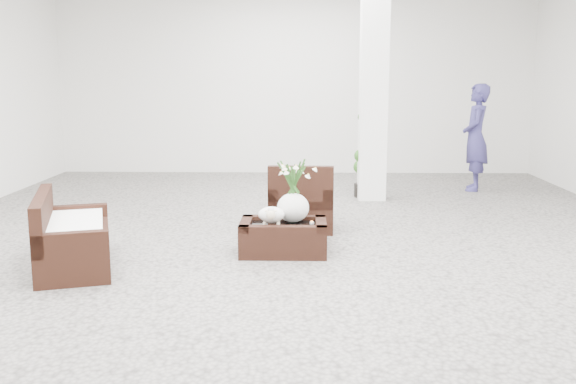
{
  "coord_description": "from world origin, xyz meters",
  "views": [
    {
      "loc": [
        0.16,
        -6.87,
        1.84
      ],
      "look_at": [
        0.0,
        -0.1,
        0.62
      ],
      "focal_mm": 40.13,
      "sensor_mm": 36.0,
      "label": 1
    }
  ],
  "objects_px": {
    "coffee_table": "(283,239)",
    "armchair": "(302,196)",
    "loveseat": "(73,230)",
    "topiary": "(365,156)"
  },
  "relations": [
    {
      "from": "loveseat",
      "to": "topiary",
      "type": "bearing_deg",
      "value": -57.26
    },
    {
      "from": "loveseat",
      "to": "topiary",
      "type": "distance_m",
      "value": 4.97
    },
    {
      "from": "loveseat",
      "to": "armchair",
      "type": "bearing_deg",
      "value": -70.77
    },
    {
      "from": "armchair",
      "to": "coffee_table",
      "type": "bearing_deg",
      "value": 82.15
    },
    {
      "from": "armchair",
      "to": "loveseat",
      "type": "height_order",
      "value": "armchair"
    },
    {
      "from": "loveseat",
      "to": "topiary",
      "type": "relative_size",
      "value": 1.07
    },
    {
      "from": "coffee_table",
      "to": "armchair",
      "type": "relative_size",
      "value": 1.1
    },
    {
      "from": "coffee_table",
      "to": "topiary",
      "type": "height_order",
      "value": "topiary"
    },
    {
      "from": "coffee_table",
      "to": "armchair",
      "type": "distance_m",
      "value": 1.16
    },
    {
      "from": "armchair",
      "to": "topiary",
      "type": "bearing_deg",
      "value": -112.29
    }
  ]
}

